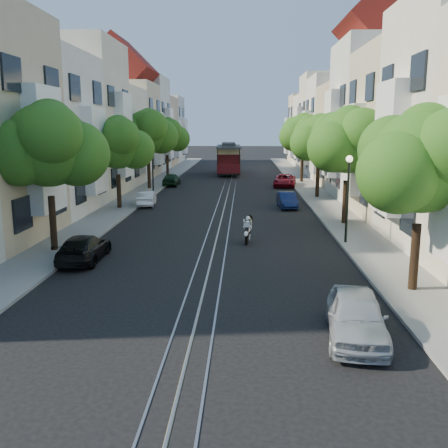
# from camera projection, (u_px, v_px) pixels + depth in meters

# --- Properties ---
(ground) EXTENTS (200.00, 200.00, 0.00)m
(ground) POSITION_uv_depth(u_px,v_px,m) (230.00, 186.00, 47.87)
(ground) COLOR black
(ground) RESTS_ON ground
(sidewalk_east) EXTENTS (2.50, 80.00, 0.12)m
(sidewalk_east) POSITION_uv_depth(u_px,v_px,m) (305.00, 186.00, 47.58)
(sidewalk_east) COLOR gray
(sidewalk_east) RESTS_ON ground
(sidewalk_west) EXTENTS (2.50, 80.00, 0.12)m
(sidewalk_west) POSITION_uv_depth(u_px,v_px,m) (155.00, 185.00, 48.15)
(sidewalk_west) COLOR gray
(sidewalk_west) RESTS_ON ground
(rail_left) EXTENTS (0.06, 80.00, 0.02)m
(rail_left) POSITION_uv_depth(u_px,v_px,m) (224.00, 186.00, 47.89)
(rail_left) COLOR gray
(rail_left) RESTS_ON ground
(rail_slot) EXTENTS (0.06, 80.00, 0.02)m
(rail_slot) POSITION_uv_depth(u_px,v_px,m) (230.00, 186.00, 47.87)
(rail_slot) COLOR gray
(rail_slot) RESTS_ON ground
(rail_right) EXTENTS (0.06, 80.00, 0.02)m
(rail_right) POSITION_uv_depth(u_px,v_px,m) (235.00, 186.00, 47.85)
(rail_right) COLOR gray
(rail_right) RESTS_ON ground
(lane_line) EXTENTS (0.08, 80.00, 0.01)m
(lane_line) POSITION_uv_depth(u_px,v_px,m) (230.00, 186.00, 47.87)
(lane_line) COLOR tan
(lane_line) RESTS_ON ground
(townhouses_east) EXTENTS (7.75, 72.00, 12.00)m
(townhouses_east) POSITION_uv_depth(u_px,v_px,m) (357.00, 131.00, 46.33)
(townhouses_east) COLOR beige
(townhouses_east) RESTS_ON ground
(townhouses_west) EXTENTS (7.75, 72.00, 11.76)m
(townhouses_west) POSITION_uv_depth(u_px,v_px,m) (105.00, 132.00, 47.28)
(townhouses_west) COLOR silver
(townhouses_west) RESTS_ON ground
(tree_e_a) EXTENTS (4.72, 3.87, 6.27)m
(tree_e_a) POSITION_uv_depth(u_px,v_px,m) (424.00, 164.00, 16.32)
(tree_e_a) COLOR black
(tree_e_a) RESTS_ON ground
(tree_e_b) EXTENTS (4.93, 4.08, 6.68)m
(tree_e_b) POSITION_uv_depth(u_px,v_px,m) (349.00, 142.00, 28.02)
(tree_e_b) COLOR black
(tree_e_b) RESTS_ON ground
(tree_e_c) EXTENTS (4.84, 3.99, 6.52)m
(tree_e_c) POSITION_uv_depth(u_px,v_px,m) (320.00, 140.00, 38.84)
(tree_e_c) COLOR black
(tree_e_c) RESTS_ON ground
(tree_e_d) EXTENTS (5.01, 4.16, 6.85)m
(tree_e_d) POSITION_uv_depth(u_px,v_px,m) (304.00, 134.00, 49.57)
(tree_e_d) COLOR black
(tree_e_d) RESTS_ON ground
(tree_w_a) EXTENTS (4.93, 4.08, 6.68)m
(tree_w_a) POSITION_uv_depth(u_px,v_px,m) (49.00, 147.00, 21.73)
(tree_w_a) COLOR black
(tree_w_a) RESTS_ON ground
(tree_w_b) EXTENTS (4.72, 3.87, 6.27)m
(tree_w_b) POSITION_uv_depth(u_px,v_px,m) (118.00, 145.00, 33.56)
(tree_w_b) COLOR black
(tree_w_b) RESTS_ON ground
(tree_w_c) EXTENTS (5.13, 4.28, 7.09)m
(tree_w_c) POSITION_uv_depth(u_px,v_px,m) (148.00, 133.00, 44.22)
(tree_w_c) COLOR black
(tree_w_c) RESTS_ON ground
(tree_w_d) EXTENTS (4.84, 3.99, 6.52)m
(tree_w_d) POSITION_uv_depth(u_px,v_px,m) (167.00, 136.00, 55.09)
(tree_w_d) COLOR black
(tree_w_d) RESTS_ON ground
(lamp_east) EXTENTS (0.32, 0.32, 4.16)m
(lamp_east) POSITION_uv_depth(u_px,v_px,m) (348.00, 186.00, 23.55)
(lamp_east) COLOR black
(lamp_east) RESTS_ON ground
(lamp_west) EXTENTS (0.32, 0.32, 4.16)m
(lamp_west) POSITION_uv_depth(u_px,v_px,m) (152.00, 160.00, 41.69)
(lamp_west) COLOR black
(lamp_west) RESTS_ON ground
(sportbike_rider) EXTENTS (0.55, 1.72, 1.34)m
(sportbike_rider) POSITION_uv_depth(u_px,v_px,m) (248.00, 228.00, 24.45)
(sportbike_rider) COLOR black
(sportbike_rider) RESTS_ON ground
(cable_car) EXTENTS (3.07, 8.95, 3.41)m
(cable_car) POSITION_uv_depth(u_px,v_px,m) (229.00, 157.00, 59.15)
(cable_car) COLOR black
(cable_car) RESTS_ON ground
(parked_car_e_near) EXTENTS (1.98, 3.93, 1.28)m
(parked_car_e_near) POSITION_uv_depth(u_px,v_px,m) (356.00, 316.00, 13.31)
(parked_car_e_near) COLOR #A7ADB3
(parked_car_e_near) RESTS_ON ground
(parked_car_e_mid) EXTENTS (1.36, 3.35, 1.08)m
(parked_car_e_mid) POSITION_uv_depth(u_px,v_px,m) (287.00, 200.00, 34.89)
(parked_car_e_mid) COLOR #0E1A46
(parked_car_e_mid) RESTS_ON ground
(parked_car_e_far) EXTENTS (2.51, 4.46, 1.18)m
(parked_car_e_far) POSITION_uv_depth(u_px,v_px,m) (285.00, 181.00, 47.13)
(parked_car_e_far) COLOR maroon
(parked_car_e_far) RESTS_ON ground
(parked_car_w_near) EXTENTS (1.64, 3.91, 1.13)m
(parked_car_w_near) POSITION_uv_depth(u_px,v_px,m) (84.00, 248.00, 21.04)
(parked_car_w_near) COLOR black
(parked_car_w_near) RESTS_ON ground
(parked_car_w_mid) EXTENTS (1.48, 3.39, 1.08)m
(parked_car_w_mid) POSITION_uv_depth(u_px,v_px,m) (147.00, 198.00, 35.77)
(parked_car_w_mid) COLOR white
(parked_car_w_mid) RESTS_ON ground
(parked_car_w_far) EXTENTS (1.47, 3.58, 1.22)m
(parked_car_w_far) POSITION_uv_depth(u_px,v_px,m) (171.00, 179.00, 47.91)
(parked_car_w_far) COLOR black
(parked_car_w_far) RESTS_ON ground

